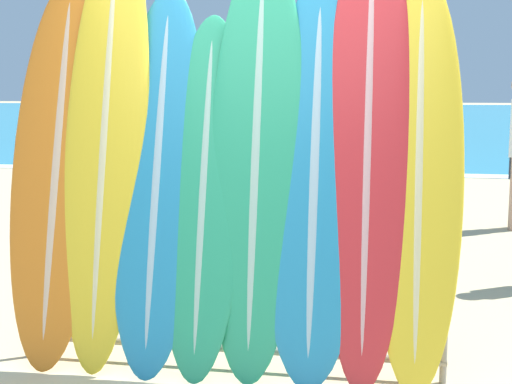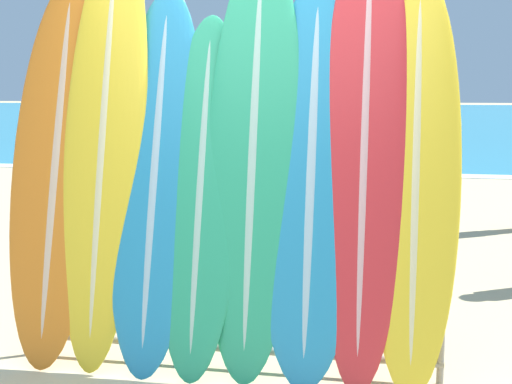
% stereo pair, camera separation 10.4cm
% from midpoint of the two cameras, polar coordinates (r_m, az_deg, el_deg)
% --- Properties ---
extents(ocean_water, '(120.00, 60.00, 0.01)m').
position_cam_midpoint_polar(ocean_water, '(42.98, 10.39, 6.01)').
color(ocean_water, teal).
rests_on(ocean_water, ground_plane).
extents(surfboard_rack, '(2.44, 0.04, 0.91)m').
position_cam_midpoint_polar(surfboard_rack, '(4.15, -1.47, -7.60)').
color(surfboard_rack, gray).
rests_on(surfboard_rack, ground_plane).
extents(surfboard_slot_0, '(0.58, 0.68, 2.33)m').
position_cam_midpoint_polar(surfboard_slot_0, '(4.42, -14.97, 1.99)').
color(surfboard_slot_0, orange).
rests_on(surfboard_slot_0, ground_plane).
extents(surfboard_slot_1, '(0.51, 0.71, 2.60)m').
position_cam_midpoint_polar(surfboard_slot_1, '(4.29, -11.35, 3.76)').
color(surfboard_slot_1, yellow).
rests_on(surfboard_slot_1, ground_plane).
extents(surfboard_slot_2, '(0.54, 0.70, 2.23)m').
position_cam_midpoint_polar(surfboard_slot_2, '(4.16, -7.30, 1.16)').
color(surfboard_slot_2, teal).
rests_on(surfboard_slot_2, ground_plane).
extents(surfboard_slot_3, '(0.48, 0.64, 2.07)m').
position_cam_midpoint_polar(surfboard_slot_3, '(4.07, -3.66, -0.12)').
color(surfboard_slot_3, '#289E70').
rests_on(surfboard_slot_3, ground_plane).
extents(surfboard_slot_4, '(0.55, 0.64, 2.46)m').
position_cam_midpoint_polar(surfboard_slot_4, '(4.02, 0.59, 2.60)').
color(surfboard_slot_4, '#289E70').
rests_on(surfboard_slot_4, ground_plane).
extents(surfboard_slot_5, '(0.59, 0.62, 2.26)m').
position_cam_midpoint_polar(surfboard_slot_5, '(3.97, 5.20, 1.03)').
color(surfboard_slot_5, teal).
rests_on(surfboard_slot_5, ground_plane).
extents(surfboard_slot_6, '(0.48, 0.69, 2.63)m').
position_cam_midpoint_polar(surfboard_slot_6, '(3.97, 9.43, 3.68)').
color(surfboard_slot_6, red).
rests_on(surfboard_slot_6, ground_plane).
extents(surfboard_slot_7, '(0.48, 0.60, 2.29)m').
position_cam_midpoint_polar(surfboard_slot_7, '(3.95, 13.38, 1.05)').
color(surfboard_slot_7, yellow).
rests_on(surfboard_slot_7, ground_plane).
extents(person_near_water, '(0.24, 0.29, 1.68)m').
position_cam_midpoint_polar(person_near_water, '(9.36, 9.82, 3.81)').
color(person_near_water, '#846047').
rests_on(person_near_water, ground_plane).
extents(person_far_right, '(0.28, 0.27, 1.64)m').
position_cam_midpoint_polar(person_far_right, '(11.44, -4.59, 4.60)').
color(person_far_right, '#846047').
rests_on(person_far_right, ground_plane).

